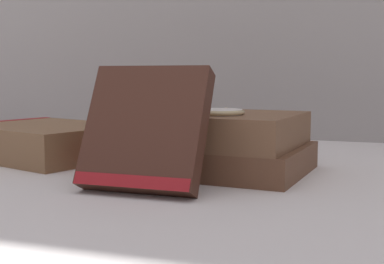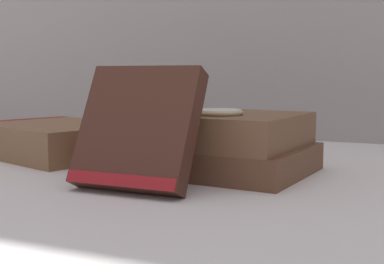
{
  "view_description": "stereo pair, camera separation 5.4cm",
  "coord_description": "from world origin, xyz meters",
  "px_view_note": "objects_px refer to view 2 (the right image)",
  "views": [
    {
      "loc": [
        0.22,
        -0.53,
        0.11
      ],
      "look_at": [
        0.02,
        0.04,
        0.05
      ],
      "focal_mm": 50.0,
      "sensor_mm": 36.0,
      "label": 1
    },
    {
      "loc": [
        0.27,
        -0.51,
        0.11
      ],
      "look_at": [
        0.02,
        0.04,
        0.05
      ],
      "focal_mm": 50.0,
      "sensor_mm": 36.0,
      "label": 2
    }
  ],
  "objects_px": {
    "book_side_left": "(55,139)",
    "pocket_watch": "(218,112)",
    "book_leaning_front": "(137,133)",
    "book_flat_top": "(201,128)",
    "book_flat_bottom": "(203,157)"
  },
  "relations": [
    {
      "from": "book_flat_top",
      "to": "pocket_watch",
      "type": "distance_m",
      "value": 0.05
    },
    {
      "from": "book_flat_bottom",
      "to": "pocket_watch",
      "type": "height_order",
      "value": "pocket_watch"
    },
    {
      "from": "book_flat_top",
      "to": "pocket_watch",
      "type": "height_order",
      "value": "pocket_watch"
    },
    {
      "from": "book_flat_top",
      "to": "book_side_left",
      "type": "relative_size",
      "value": 0.96
    },
    {
      "from": "book_leaning_front",
      "to": "book_flat_bottom",
      "type": "bearing_deg",
      "value": 82.62
    },
    {
      "from": "book_flat_top",
      "to": "book_side_left",
      "type": "bearing_deg",
      "value": 179.78
    },
    {
      "from": "book_flat_top",
      "to": "book_leaning_front",
      "type": "bearing_deg",
      "value": -91.15
    },
    {
      "from": "book_side_left",
      "to": "pocket_watch",
      "type": "distance_m",
      "value": 0.27
    },
    {
      "from": "book_flat_bottom",
      "to": "pocket_watch",
      "type": "bearing_deg",
      "value": -39.42
    },
    {
      "from": "book_flat_top",
      "to": "book_side_left",
      "type": "height_order",
      "value": "book_flat_top"
    },
    {
      "from": "book_flat_bottom",
      "to": "book_side_left",
      "type": "xyz_separation_m",
      "value": [
        -0.23,
        0.02,
        0.01
      ]
    },
    {
      "from": "book_leaning_front",
      "to": "pocket_watch",
      "type": "xyz_separation_m",
      "value": [
        0.05,
        0.1,
        0.02
      ]
    },
    {
      "from": "book_flat_bottom",
      "to": "book_flat_top",
      "type": "height_order",
      "value": "book_flat_top"
    },
    {
      "from": "book_side_left",
      "to": "pocket_watch",
      "type": "relative_size",
      "value": 4.04
    },
    {
      "from": "book_flat_bottom",
      "to": "book_leaning_front",
      "type": "relative_size",
      "value": 2.01
    }
  ]
}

